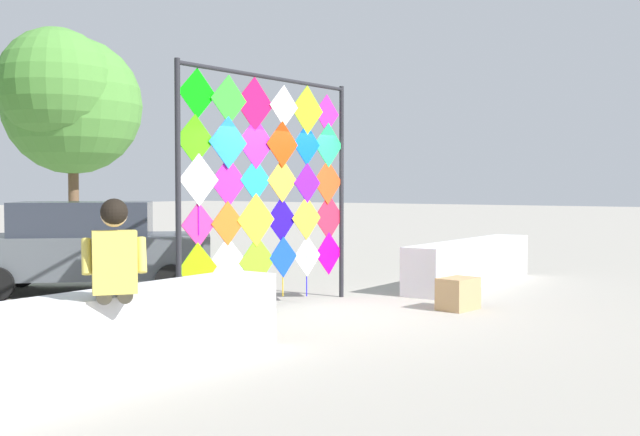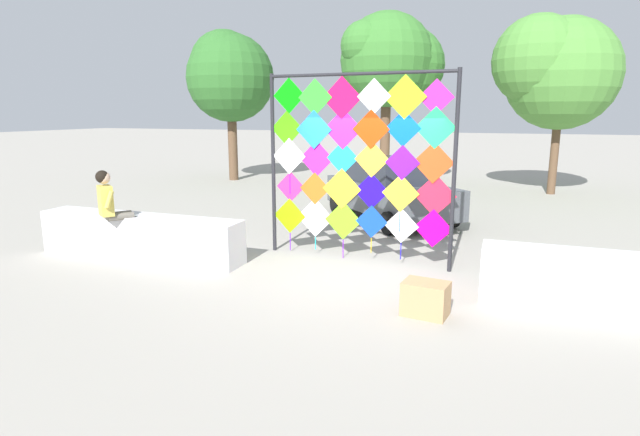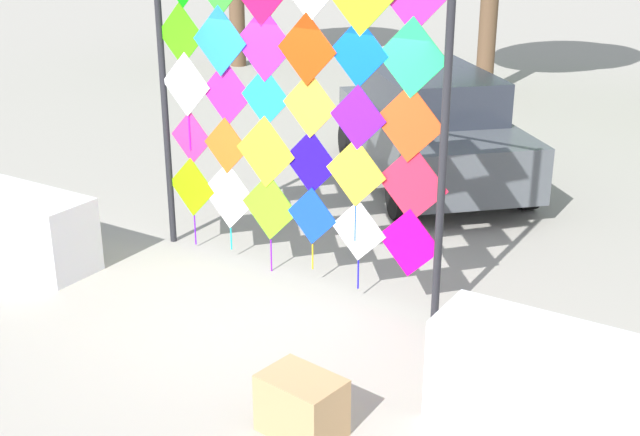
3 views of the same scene
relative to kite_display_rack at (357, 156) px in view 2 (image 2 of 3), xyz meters
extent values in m
plane|color=#9E998E|center=(0.22, -0.90, -1.86)|extent=(120.00, 120.00, 0.00)
cube|color=silver|center=(-3.73, -1.16, -1.47)|extent=(3.99, 0.62, 0.78)
cylinder|color=#232328|center=(-1.64, 0.11, -0.23)|extent=(0.07, 0.07, 3.27)
cylinder|color=#232328|center=(1.65, -0.11, -0.23)|extent=(0.07, 0.07, 3.27)
cylinder|color=#232328|center=(0.00, 0.00, 1.36)|extent=(3.29, 0.27, 0.06)
cube|color=#89E00A|center=(-1.32, 0.10, -1.17)|extent=(0.65, 0.05, 0.65)
cylinder|color=#6A16E5|center=(-1.32, 0.11, -1.66)|extent=(0.02, 0.02, 0.34)
cube|color=white|center=(-0.80, 0.07, -1.16)|extent=(0.72, 0.06, 0.72)
cylinder|color=#16DEE5|center=(-0.80, 0.08, -1.64)|extent=(0.02, 0.02, 0.25)
cube|color=#75D41F|center=(-0.25, 0.02, -1.16)|extent=(0.70, 0.06, 0.70)
cylinder|color=#8316E5|center=(-0.25, 0.03, -1.70)|extent=(0.02, 0.02, 0.38)
cube|color=blue|center=(0.28, -0.02, -1.14)|extent=(0.58, 0.05, 0.58)
cylinder|color=gold|center=(0.28, -0.01, -1.56)|extent=(0.02, 0.02, 0.27)
cube|color=white|center=(0.81, -0.05, -1.16)|extent=(0.60, 0.05, 0.60)
cylinder|color=#1B16E5|center=(0.81, -0.04, -1.61)|extent=(0.02, 0.02, 0.30)
cube|color=#F3058F|center=(1.35, -0.07, -1.16)|extent=(0.65, 0.05, 0.65)
cube|color=#DA2B7F|center=(-1.30, 0.10, -0.62)|extent=(0.57, 0.05, 0.57)
cylinder|color=#16E581|center=(-1.30, 0.11, -1.02)|extent=(0.02, 0.02, 0.24)
cube|color=orange|center=(-0.80, 0.06, -0.62)|extent=(0.59, 0.05, 0.59)
cube|color=yellow|center=(-0.28, 0.01, -0.59)|extent=(0.72, 0.06, 0.72)
cube|color=#1C0ACD|center=(0.26, 0.00, -0.61)|extent=(0.63, 0.05, 0.63)
cylinder|color=#D2E516|center=(0.26, 0.01, -1.01)|extent=(0.02, 0.02, 0.18)
cube|color=gold|center=(0.78, -0.06, -0.60)|extent=(0.64, 0.05, 0.65)
cylinder|color=blue|center=(0.78, -0.05, -1.10)|extent=(0.02, 0.02, 0.35)
cube|color=#EB213F|center=(1.35, -0.07, -0.61)|extent=(0.71, 0.06, 0.71)
cube|color=white|center=(-1.31, 0.08, -0.06)|extent=(0.66, 0.05, 0.66)
cylinder|color=#C516E5|center=(-1.31, 0.09, -0.57)|extent=(0.02, 0.02, 0.37)
cube|color=#D422AB|center=(-0.77, 0.07, -0.08)|extent=(0.66, 0.05, 0.66)
cube|color=#1B9CCD|center=(-0.27, 0.03, -0.05)|extent=(0.59, 0.05, 0.59)
cube|color=gold|center=(0.26, -0.02, -0.05)|extent=(0.62, 0.05, 0.62)
cube|color=#6314D4|center=(0.80, -0.07, -0.09)|extent=(0.59, 0.05, 0.59)
cylinder|color=#90E516|center=(0.80, -0.06, -0.51)|extent=(0.02, 0.02, 0.24)
cube|color=#DE4319|center=(1.31, -0.08, -0.07)|extent=(0.68, 0.06, 0.68)
cube|color=#43D90E|center=(-1.35, 0.10, 0.44)|extent=(0.63, 0.05, 0.63)
cube|color=#207DEE|center=(-0.81, 0.04, 0.43)|extent=(0.68, 0.06, 0.68)
cube|color=#A821DD|center=(-0.27, 0.02, 0.45)|extent=(0.70, 0.06, 0.71)
cylinder|color=#50E516|center=(-0.27, 0.03, -0.08)|extent=(0.02, 0.02, 0.35)
cube|color=red|center=(0.24, -0.04, 0.45)|extent=(0.66, 0.05, 0.66)
cube|color=blue|center=(0.79, -0.06, 0.47)|extent=(0.61, 0.05, 0.61)
cylinder|color=gold|center=(0.79, -0.05, 0.03)|extent=(0.02, 0.02, 0.28)
cube|color=#21CE69|center=(1.31, -0.09, 0.49)|extent=(0.67, 0.06, 0.67)
cube|color=#09F20A|center=(-1.31, 0.10, 1.02)|extent=(0.62, 0.05, 0.63)
cube|color=green|center=(-0.79, 0.04, 0.98)|extent=(0.64, 0.05, 0.64)
cube|color=#EC1257|center=(-0.29, 0.02, 0.97)|extent=(0.73, 0.06, 0.73)
cylinder|color=#16E5A4|center=(-0.29, 0.03, 0.46)|extent=(0.02, 0.02, 0.29)
cube|color=white|center=(0.28, -0.04, 0.99)|extent=(0.59, 0.05, 0.59)
cube|color=#A3EC1F|center=(0.80, -0.06, 0.97)|extent=(0.72, 0.06, 0.72)
cube|color=#E225AD|center=(1.30, -0.07, 0.96)|extent=(0.58, 0.05, 0.58)
cylinder|color=#666056|center=(-3.72, -1.30, -1.47)|extent=(0.11, 0.11, 0.78)
cylinder|color=#666056|center=(-3.85, -1.47, -1.06)|extent=(0.36, 0.42, 0.13)
cube|color=navy|center=(-3.69, -1.25, -1.82)|extent=(0.22, 0.25, 0.09)
cylinder|color=#666056|center=(-3.86, -1.20, -1.47)|extent=(0.11, 0.11, 0.78)
cylinder|color=#666056|center=(-3.99, -1.37, -1.06)|extent=(0.36, 0.42, 0.13)
cube|color=navy|center=(-3.82, -1.15, -1.82)|extent=(0.22, 0.25, 0.09)
cube|color=gold|center=(-4.05, -1.59, -0.77)|extent=(0.41, 0.37, 0.52)
sphere|color=#DBB293|center=(-4.05, -1.59, -0.37)|extent=(0.22, 0.22, 0.22)
sphere|color=black|center=(-4.06, -1.61, -0.35)|extent=(0.22, 0.22, 0.22)
cylinder|color=gold|center=(-3.86, -1.71, -0.72)|extent=(0.17, 0.19, 0.31)
cylinder|color=gold|center=(-4.21, -1.44, -0.72)|extent=(0.17, 0.19, 0.31)
cube|color=#4C5156|center=(-0.16, 3.59, -1.27)|extent=(3.81, 3.86, 0.68)
cube|color=#282D38|center=(-0.25, 3.69, -0.66)|extent=(2.51, 2.53, 0.54)
cylinder|color=black|center=(1.32, 3.22, -1.61)|extent=(0.50, 0.50, 0.51)
cylinder|color=black|center=(0.15, 2.09, -1.61)|extent=(0.50, 0.50, 0.51)
cylinder|color=black|center=(-0.47, 5.08, -1.61)|extent=(0.50, 0.50, 0.51)
cylinder|color=black|center=(-1.64, 3.95, -1.61)|extent=(0.50, 0.50, 0.51)
cube|color=tan|center=(1.55, -2.12, -1.64)|extent=(0.62, 0.47, 0.45)
cylinder|color=brown|center=(-7.52, 8.95, -0.43)|extent=(0.35, 0.35, 2.87)
sphere|color=#2D6628|center=(-7.52, 8.95, 1.99)|extent=(3.28, 3.28, 3.28)
sphere|color=#2D6628|center=(-7.70, 8.85, 2.45)|extent=(2.55, 2.55, 2.55)
cylinder|color=brown|center=(-1.59, 9.10, -0.18)|extent=(0.34, 0.34, 3.37)
sphere|color=#38752D|center=(-1.59, 9.10, 2.45)|extent=(3.15, 3.15, 3.15)
sphere|color=#38752D|center=(-1.04, 9.61, 2.28)|extent=(2.66, 2.66, 2.66)
sphere|color=#38752D|center=(-2.17, 8.39, 2.87)|extent=(1.61, 1.61, 1.61)
cylinder|color=brown|center=(3.85, 9.36, -0.50)|extent=(0.26, 0.26, 2.72)
sphere|color=#4C8938|center=(3.85, 9.36, 1.88)|extent=(3.42, 3.42, 3.42)
sphere|color=#4C8938|center=(3.13, 9.02, 2.28)|extent=(2.74, 2.74, 2.74)
sphere|color=#4C8938|center=(4.56, 9.58, 1.68)|extent=(1.88, 1.88, 1.88)
camera|label=1|loc=(-8.20, -6.56, -0.14)|focal=42.56mm
camera|label=2|loc=(2.39, -8.45, 0.74)|focal=28.55mm
camera|label=3|loc=(4.34, -6.30, 1.69)|focal=46.80mm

